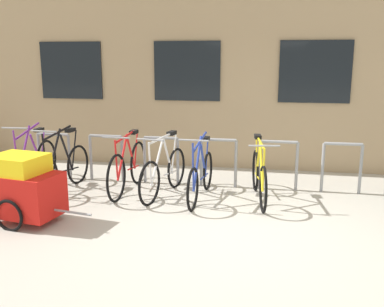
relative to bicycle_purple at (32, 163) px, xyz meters
name	(u,v)px	position (x,y,z in m)	size (l,w,h in m)	color
ground_plane	(232,230)	(3.53, -1.35, -0.39)	(42.00, 42.00, 0.00)	#B2ADA0
storefront_building	(257,49)	(3.53, 5.27, 1.99)	(28.00, 6.89, 4.77)	tan
bike_rack	(218,157)	(3.12, 0.55, 0.12)	(6.64, 0.05, 0.83)	gray
bicycle_purple	(32,163)	(0.00, 0.00, 0.00)	(0.44, 1.70, 1.10)	black
bicycle_white	(164,172)	(2.32, -0.08, -0.01)	(0.49, 1.66, 1.01)	black
bicycle_red	(128,167)	(1.69, 0.02, 0.01)	(0.44, 1.78, 1.01)	black
bicycle_yellow	(259,176)	(3.82, -0.04, -0.02)	(0.44, 1.73, 0.98)	black
bicycle_blue	(201,175)	(2.93, -0.15, -0.03)	(0.44, 1.72, 1.04)	black
bicycle_black	(63,168)	(0.63, -0.15, -0.01)	(0.44, 1.65, 1.10)	black
bike_trailer	(24,188)	(0.79, -1.55, 0.08)	(1.48, 0.76, 0.93)	red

